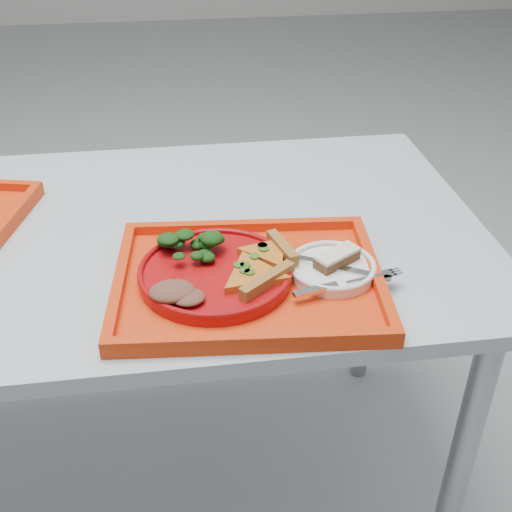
{
  "coord_description": "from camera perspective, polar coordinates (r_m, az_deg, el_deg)",
  "views": [
    {
      "loc": [
        0.2,
        -1.09,
        1.39
      ],
      "look_at": [
        0.33,
        -0.17,
        0.78
      ],
      "focal_mm": 45.0,
      "sensor_mm": 36.0,
      "label": 1
    }
  ],
  "objects": [
    {
      "name": "meat_portion",
      "position": [
        1.02,
        -7.46,
        -3.13
      ],
      "size": [
        0.07,
        0.06,
        0.02
      ],
      "primitive_type": "ellipsoid",
      "color": "brown",
      "rests_on": "dinner_plate"
    },
    {
      "name": "knife",
      "position": [
        1.1,
        7.27,
        -0.94
      ],
      "size": [
        0.17,
        0.1,
        0.01
      ],
      "primitive_type": "cube",
      "rotation": [
        0.0,
        0.0,
        -0.51
      ],
      "color": "silver",
      "rests_on": "side_plate"
    },
    {
      "name": "salad_heap",
      "position": [
        1.11,
        -5.66,
        0.95
      ],
      "size": [
        0.1,
        0.09,
        0.05
      ],
      "primitive_type": "ellipsoid",
      "color": "black",
      "rests_on": "dinner_plate"
    },
    {
      "name": "ground",
      "position": [
        1.78,
        -12.08,
        -19.27
      ],
      "size": [
        10.0,
        10.0,
        0.0
      ],
      "primitive_type": "plane",
      "color": "gray",
      "rests_on": "ground"
    },
    {
      "name": "tray_main",
      "position": [
        1.09,
        -0.68,
        -2.39
      ],
      "size": [
        0.48,
        0.39,
        0.01
      ],
      "primitive_type": "cube",
      "rotation": [
        0.0,
        0.0,
        -0.09
      ],
      "color": "red",
      "rests_on": "table"
    },
    {
      "name": "pizza_slice_a",
      "position": [
        1.06,
        -0.28,
        -1.48
      ],
      "size": [
        0.17,
        0.17,
        0.02
      ],
      "primitive_type": null,
      "rotation": [
        0.0,
        0.0,
        2.24
      ],
      "color": "orange",
      "rests_on": "dinner_plate"
    },
    {
      "name": "dessert_bar",
      "position": [
        1.11,
        7.22,
        -0.15
      ],
      "size": [
        0.09,
        0.07,
        0.02
      ],
      "rotation": [
        0.0,
        0.0,
        0.55
      ],
      "color": "#472717",
      "rests_on": "side_plate"
    },
    {
      "name": "side_plate",
      "position": [
        1.11,
        6.75,
        -1.22
      ],
      "size": [
        0.15,
        0.15,
        0.01
      ],
      "primitive_type": "cylinder",
      "color": "white",
      "rests_on": "tray_main"
    },
    {
      "name": "dinner_plate",
      "position": [
        1.09,
        -3.63,
        -1.67
      ],
      "size": [
        0.26,
        0.26,
        0.02
      ],
      "primitive_type": "cylinder",
      "color": "#9D0A0D",
      "rests_on": "tray_main"
    },
    {
      "name": "fork",
      "position": [
        1.06,
        7.95,
        -2.39
      ],
      "size": [
        0.19,
        0.06,
        0.01
      ],
      "primitive_type": "cube",
      "rotation": [
        0.0,
        0.0,
        0.22
      ],
      "color": "silver",
      "rests_on": "side_plate"
    },
    {
      "name": "pizza_slice_b",
      "position": [
        1.11,
        1.08,
        0.46
      ],
      "size": [
        0.13,
        0.12,
        0.02
      ],
      "primitive_type": null,
      "rotation": [
        0.0,
        0.0,
        3.41
      ],
      "color": "orange",
      "rests_on": "dinner_plate"
    },
    {
      "name": "table",
      "position": [
        1.32,
        -15.44,
        -0.98
      ],
      "size": [
        1.6,
        0.8,
        0.75
      ],
      "color": "#ADB7C2",
      "rests_on": "ground"
    }
  ]
}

